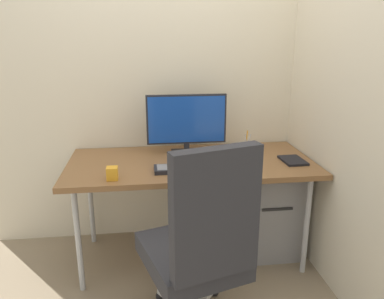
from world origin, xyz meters
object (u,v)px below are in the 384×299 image
(monitor, at_px, (187,122))
(keyboard, at_px, (191,168))
(filing_cabinet, at_px, (264,209))
(desk_clamp_accessory, at_px, (112,173))
(mouse, at_px, (245,166))
(notebook, at_px, (293,160))
(office_chair, at_px, (200,245))
(pen_holder, at_px, (247,148))

(monitor, height_order, keyboard, monitor)
(filing_cabinet, relative_size, desk_clamp_accessory, 8.02)
(mouse, xyz_separation_m, notebook, (0.35, 0.09, -0.01))
(office_chair, distance_m, mouse, 0.71)
(filing_cabinet, height_order, keyboard, keyboard)
(pen_holder, height_order, desk_clamp_accessory, pen_holder)
(keyboard, relative_size, pen_holder, 2.65)
(office_chair, xyz_separation_m, pen_holder, (0.46, 0.86, 0.21))
(mouse, bearing_deg, monitor, 147.73)
(office_chair, xyz_separation_m, desk_clamp_accessory, (-0.43, 0.49, 0.21))
(office_chair, relative_size, monitor, 1.94)
(office_chair, xyz_separation_m, mouse, (0.37, 0.58, 0.19))
(office_chair, distance_m, monitor, 1.03)
(monitor, relative_size, notebook, 2.75)
(office_chair, bearing_deg, keyboard, 86.99)
(office_chair, bearing_deg, monitor, 87.07)
(mouse, height_order, desk_clamp_accessory, desk_clamp_accessory)
(keyboard, relative_size, notebook, 2.23)
(keyboard, bearing_deg, filing_cabinet, 22.30)
(desk_clamp_accessory, bearing_deg, keyboard, 12.24)
(pen_holder, distance_m, notebook, 0.32)
(office_chair, relative_size, keyboard, 2.40)
(pen_holder, xyz_separation_m, notebook, (0.26, -0.19, -0.04))
(office_chair, xyz_separation_m, filing_cabinet, (0.60, 0.82, -0.24))
(pen_holder, bearing_deg, desk_clamp_accessory, -157.69)
(filing_cabinet, xyz_separation_m, desk_clamp_accessory, (-1.03, -0.33, 0.45))
(office_chair, bearing_deg, pen_holder, 61.81)
(office_chair, distance_m, desk_clamp_accessory, 0.69)
(monitor, height_order, desk_clamp_accessory, monitor)
(filing_cabinet, relative_size, pen_holder, 3.56)
(notebook, relative_size, desk_clamp_accessory, 2.69)
(monitor, distance_m, notebook, 0.76)
(desk_clamp_accessory, bearing_deg, mouse, 6.18)
(notebook, bearing_deg, pen_holder, 141.78)
(filing_cabinet, bearing_deg, monitor, 167.41)
(mouse, bearing_deg, filing_cabinet, 63.84)
(monitor, height_order, notebook, monitor)
(mouse, height_order, pen_holder, pen_holder)
(keyboard, relative_size, desk_clamp_accessory, 5.98)
(monitor, bearing_deg, notebook, -22.62)
(mouse, distance_m, notebook, 0.36)
(office_chair, height_order, desk_clamp_accessory, office_chair)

